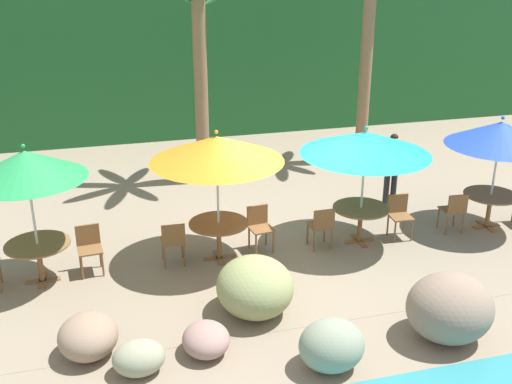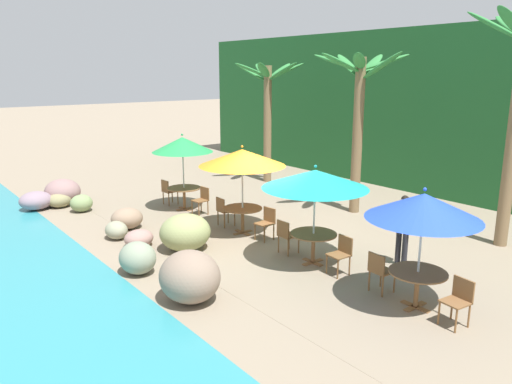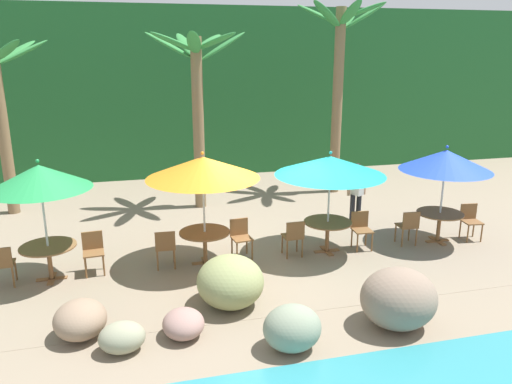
% 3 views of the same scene
% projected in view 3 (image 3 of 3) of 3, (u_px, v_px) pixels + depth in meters
% --- Properties ---
extents(ground_plane, '(120.00, 120.00, 0.00)m').
position_uv_depth(ground_plane, '(266.00, 256.00, 11.33)').
color(ground_plane, gray).
extents(terrace_deck, '(18.00, 5.20, 0.01)m').
position_uv_depth(terrace_deck, '(266.00, 256.00, 11.33)').
color(terrace_deck, gray).
rests_on(terrace_deck, ground).
extents(foliage_backdrop, '(28.00, 2.40, 6.00)m').
position_uv_depth(foliage_backdrop, '(204.00, 91.00, 18.90)').
color(foliage_backdrop, '#1E5628').
rests_on(foliage_backdrop, ground).
extents(rock_seawall, '(15.94, 3.12, 1.03)m').
position_uv_depth(rock_seawall, '(143.00, 322.00, 7.83)').
color(rock_seawall, '#89915A').
rests_on(rock_seawall, ground).
extents(umbrella_green, '(1.96, 1.96, 2.51)m').
position_uv_depth(umbrella_green, '(39.00, 177.00, 9.60)').
color(umbrella_green, silver).
rests_on(umbrella_green, ground).
extents(dining_table_green, '(1.10, 1.10, 0.74)m').
position_uv_depth(dining_table_green, '(49.00, 252.00, 10.02)').
color(dining_table_green, brown).
rests_on(dining_table_green, ground).
extents(chair_green_seaward, '(0.46, 0.46, 0.87)m').
position_uv_depth(chair_green_seaward, '(93.00, 249.00, 10.40)').
color(chair_green_seaward, brown).
rests_on(chair_green_seaward, ground).
extents(chair_green_inland, '(0.45, 0.45, 0.87)m').
position_uv_depth(chair_green_inland, '(2.00, 263.00, 9.72)').
color(chair_green_inland, brown).
rests_on(chair_green_inland, ground).
extents(umbrella_orange, '(2.39, 2.39, 2.50)m').
position_uv_depth(umbrella_orange, '(203.00, 168.00, 10.37)').
color(umbrella_orange, silver).
rests_on(umbrella_orange, ground).
extents(dining_table_orange, '(1.10, 1.10, 0.74)m').
position_uv_depth(dining_table_orange, '(205.00, 237.00, 10.79)').
color(dining_table_orange, brown).
rests_on(dining_table_orange, ground).
extents(chair_orange_seaward, '(0.47, 0.47, 0.87)m').
position_uv_depth(chair_orange_seaward, '(241.00, 235.00, 11.19)').
color(chair_orange_seaward, brown).
rests_on(chair_orange_seaward, ground).
extents(chair_orange_inland, '(0.44, 0.44, 0.87)m').
position_uv_depth(chair_orange_inland, '(165.00, 246.00, 10.57)').
color(chair_orange_inland, brown).
rests_on(chair_orange_inland, ground).
extents(umbrella_teal, '(2.47, 2.47, 2.38)m').
position_uv_depth(umbrella_teal, '(330.00, 166.00, 11.04)').
color(umbrella_teal, silver).
rests_on(umbrella_teal, ground).
extents(dining_table_teal, '(1.10, 1.10, 0.74)m').
position_uv_depth(dining_table_teal, '(328.00, 227.00, 11.43)').
color(dining_table_teal, brown).
rests_on(dining_table_teal, ground).
extents(chair_teal_seaward, '(0.45, 0.45, 0.87)m').
position_uv_depth(chair_teal_seaward, '(361.00, 227.00, 11.69)').
color(chair_teal_seaward, brown).
rests_on(chair_teal_seaward, ground).
extents(chair_teal_inland, '(0.43, 0.43, 0.87)m').
position_uv_depth(chair_teal_inland, '(294.00, 236.00, 11.16)').
color(chair_teal_inland, brown).
rests_on(chair_teal_inland, ground).
extents(umbrella_blue, '(2.13, 2.13, 2.38)m').
position_uv_depth(umbrella_blue, '(446.00, 160.00, 11.66)').
color(umbrella_blue, silver).
rests_on(umbrella_blue, ground).
extents(dining_table_blue, '(1.10, 1.10, 0.74)m').
position_uv_depth(dining_table_blue, '(440.00, 218.00, 12.05)').
color(dining_table_blue, brown).
rests_on(dining_table_blue, ground).
extents(chair_blue_seaward, '(0.47, 0.47, 0.87)m').
position_uv_depth(chair_blue_seaward, '(470.00, 219.00, 12.27)').
color(chair_blue_seaward, brown).
rests_on(chair_blue_seaward, ground).
extents(chair_blue_inland, '(0.44, 0.45, 0.87)m').
position_uv_depth(chair_blue_inland, '(408.00, 225.00, 11.83)').
color(chair_blue_inland, brown).
rests_on(chair_blue_inland, ground).
extents(palm_tree_second, '(2.86, 2.93, 5.04)m').
position_uv_depth(palm_tree_second, '(197.00, 87.00, 13.98)').
color(palm_tree_second, brown).
rests_on(palm_tree_second, ground).
extents(palm_tree_third, '(2.63, 2.77, 5.91)m').
position_uv_depth(palm_tree_third, '(340.00, 67.00, 15.44)').
color(palm_tree_third, brown).
rests_on(palm_tree_third, ground).
extents(waiter_in_white, '(0.52, 0.39, 1.70)m').
position_uv_depth(waiter_in_white, '(356.00, 190.00, 13.05)').
color(waiter_in_white, '#232328').
rests_on(waiter_in_white, ground).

